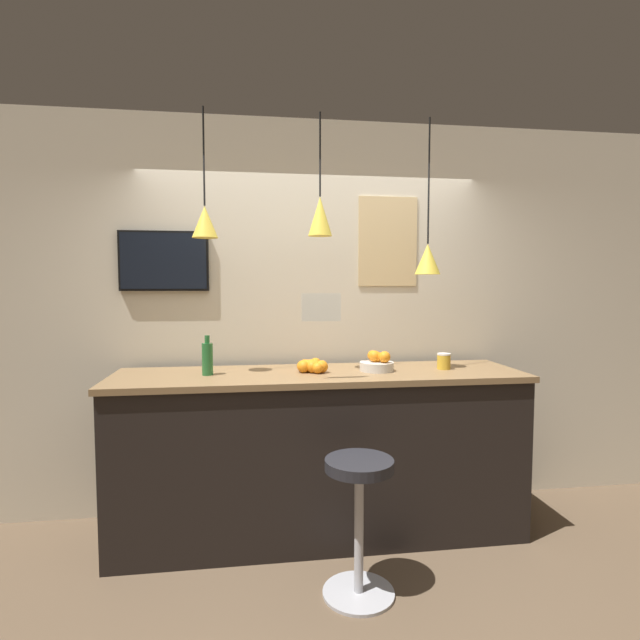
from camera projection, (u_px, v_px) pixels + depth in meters
name	position (u px, v px, depth m)	size (l,w,h in m)	color
ground_plane	(341.00, 605.00, 2.63)	(14.00, 14.00, 0.00)	brown
back_wall	(311.00, 316.00, 3.77)	(8.00, 0.06, 2.90)	beige
service_counter	(320.00, 453.00, 3.37)	(2.72, 0.73, 1.11)	black
bar_stool	(359.00, 502.00, 2.69)	(0.39, 0.39, 0.76)	#B7B7BC
fruit_bowl	(377.00, 363.00, 3.38)	(0.23, 0.23, 0.14)	beige
orange_pile	(311.00, 366.00, 3.34)	(0.20, 0.25, 0.09)	orange
juice_bottle	(207.00, 358.00, 3.22)	(0.07, 0.07, 0.26)	#286B33
spread_jar	(444.00, 361.00, 3.45)	(0.09, 0.09, 0.11)	gold
pendant_lamp_left	(205.00, 221.00, 3.15)	(0.16, 0.16, 0.82)	black
pendant_lamp_middle	(320.00, 216.00, 3.25)	(0.16, 0.16, 0.79)	black
pendant_lamp_right	(428.00, 258.00, 3.37)	(0.17, 0.17, 1.04)	black
mounted_tv	(164.00, 261.00, 3.54)	(0.62, 0.04, 0.42)	black
hanging_menu_board	(321.00, 307.00, 3.01)	(0.24, 0.01, 0.17)	white
wall_poster	(388.00, 242.00, 3.78)	(0.45, 0.01, 0.67)	#DBBC84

